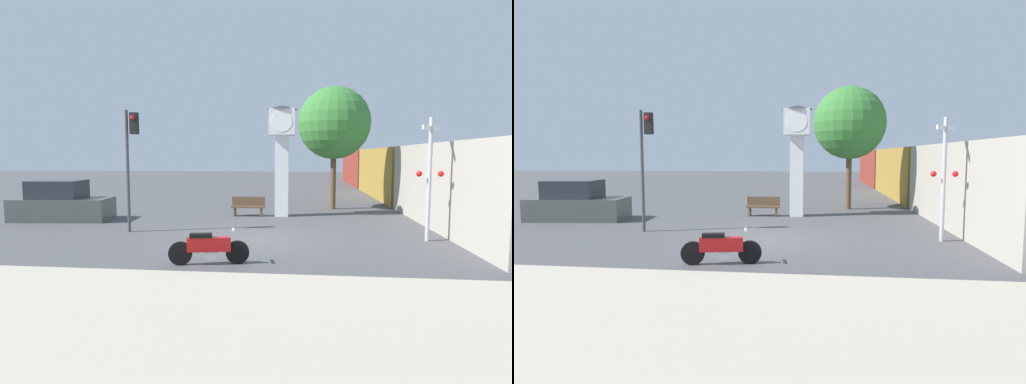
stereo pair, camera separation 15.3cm
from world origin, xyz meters
TOP-DOWN VIEW (x-y plane):
  - ground_plane at (0.00, 0.00)m, footprint 120.00×120.00m
  - sidewalk_strip at (0.00, -7.29)m, footprint 36.00×6.00m
  - motorcycle at (-0.78, -3.29)m, footprint 2.13×0.60m
  - clock_tower at (0.79, 5.58)m, footprint 1.45×1.45m
  - freight_train at (8.18, 15.43)m, footprint 2.80×37.41m
  - traffic_light at (-4.69, 0.92)m, footprint 0.50×0.35m
  - railroad_crossing_signal at (5.97, 0.40)m, footprint 0.90×0.82m
  - street_tree at (3.46, 8.35)m, footprint 3.87×3.87m
  - bench at (-0.81, 5.40)m, footprint 1.60×0.44m
  - parked_car at (-9.03, 3.27)m, footprint 4.35×2.18m

SIDE VIEW (x-z plane):
  - ground_plane at x=0.00m, z-range 0.00..0.00m
  - sidewalk_strip at x=0.00m, z-range 0.00..0.10m
  - motorcycle at x=-0.78m, z-range -0.02..0.93m
  - bench at x=-0.81m, z-range 0.03..0.95m
  - parked_car at x=-9.03m, z-range -0.15..1.65m
  - freight_train at x=8.18m, z-range 0.00..3.40m
  - railroad_crossing_signal at x=5.97m, z-range 0.18..4.36m
  - traffic_light at x=-4.69m, z-range 0.85..5.45m
  - clock_tower at x=0.79m, z-range 0.86..6.14m
  - street_tree at x=3.46m, z-range 1.34..7.92m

